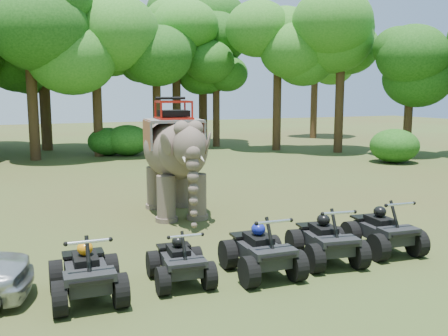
{
  "coord_description": "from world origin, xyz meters",
  "views": [
    {
      "loc": [
        -5.24,
        -10.66,
        3.87
      ],
      "look_at": [
        0.0,
        1.2,
        1.9
      ],
      "focal_mm": 40.0,
      "sensor_mm": 36.0,
      "label": 1
    }
  ],
  "objects_px": {
    "elephant": "(175,156)",
    "atv_0": "(86,265)",
    "atv_1": "(180,255)",
    "atv_3": "(326,234)",
    "atv_4": "(383,224)",
    "atv_2": "(261,244)"
  },
  "relations": [
    {
      "from": "elephant",
      "to": "atv_3",
      "type": "height_order",
      "value": "elephant"
    },
    {
      "from": "atv_0",
      "to": "atv_1",
      "type": "distance_m",
      "value": 1.87
    },
    {
      "from": "atv_0",
      "to": "atv_2",
      "type": "height_order",
      "value": "atv_2"
    },
    {
      "from": "elephant",
      "to": "atv_4",
      "type": "relative_size",
      "value": 2.42
    },
    {
      "from": "atv_0",
      "to": "atv_2",
      "type": "relative_size",
      "value": 0.99
    },
    {
      "from": "elephant",
      "to": "atv_1",
      "type": "relative_size",
      "value": 2.79
    },
    {
      "from": "elephant",
      "to": "atv_3",
      "type": "relative_size",
      "value": 2.44
    },
    {
      "from": "atv_0",
      "to": "elephant",
      "type": "bearing_deg",
      "value": 60.33
    },
    {
      "from": "elephant",
      "to": "atv_4",
      "type": "height_order",
      "value": "elephant"
    },
    {
      "from": "elephant",
      "to": "atv_0",
      "type": "xyz_separation_m",
      "value": [
        -3.66,
        -5.78,
        -1.19
      ]
    },
    {
      "from": "atv_2",
      "to": "elephant",
      "type": "bearing_deg",
      "value": 92.86
    },
    {
      "from": "atv_1",
      "to": "atv_3",
      "type": "xyz_separation_m",
      "value": [
        3.48,
        -0.14,
        0.09
      ]
    },
    {
      "from": "atv_1",
      "to": "atv_0",
      "type": "bearing_deg",
      "value": -172.28
    },
    {
      "from": "elephant",
      "to": "atv_0",
      "type": "relative_size",
      "value": 2.45
    },
    {
      "from": "atv_0",
      "to": "atv_1",
      "type": "xyz_separation_m",
      "value": [
        1.87,
        0.08,
        -0.08
      ]
    },
    {
      "from": "atv_1",
      "to": "atv_2",
      "type": "distance_m",
      "value": 1.77
    },
    {
      "from": "atv_1",
      "to": "atv_3",
      "type": "relative_size",
      "value": 0.87
    },
    {
      "from": "elephant",
      "to": "atv_4",
      "type": "distance_m",
      "value": 6.81
    },
    {
      "from": "elephant",
      "to": "atv_1",
      "type": "xyz_separation_m",
      "value": [
        -1.79,
        -5.7,
        -1.27
      ]
    },
    {
      "from": "atv_0",
      "to": "atv_3",
      "type": "height_order",
      "value": "atv_3"
    },
    {
      "from": "elephant",
      "to": "atv_2",
      "type": "relative_size",
      "value": 2.42
    },
    {
      "from": "atv_2",
      "to": "atv_4",
      "type": "xyz_separation_m",
      "value": [
        3.48,
        0.19,
        0.0
      ]
    }
  ]
}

